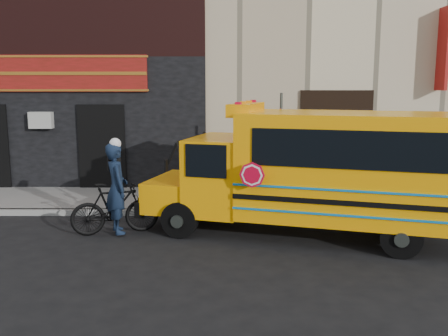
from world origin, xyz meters
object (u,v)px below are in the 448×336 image
at_px(cyclist, 117,190).
at_px(bicycle, 115,208).
at_px(sign_pole, 280,148).
at_px(school_bus, 316,169).

bearing_deg(cyclist, bicycle, 25.98).
height_order(sign_pole, bicycle, sign_pole).
relative_size(school_bus, bicycle, 3.70).
xyz_separation_m(sign_pole, cyclist, (-3.81, -1.83, -0.71)).
distance_m(school_bus, cyclist, 4.42).
bearing_deg(cyclist, school_bus, -115.01).
bearing_deg(sign_pole, cyclist, -154.29).
bearing_deg(bicycle, cyclist, -147.01).
relative_size(school_bus, sign_pole, 2.31).
xyz_separation_m(school_bus, cyclist, (-4.39, 0.08, -0.50)).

